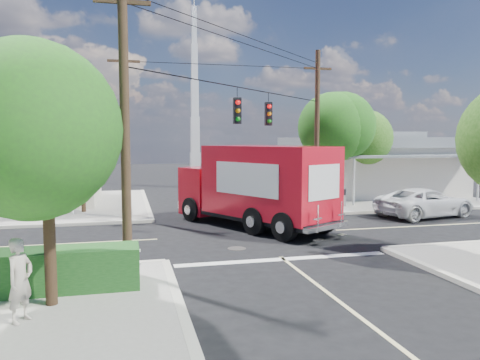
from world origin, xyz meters
name	(u,v)px	position (x,y,z in m)	size (l,w,h in m)	color
ground	(251,235)	(0.00, 0.00, 0.00)	(120.00, 120.00, 0.00)	black
sidewalk_ne	(359,196)	(10.88, 10.88, 0.07)	(14.12, 14.12, 0.14)	gray
sidewalk_nw	(30,206)	(-10.88, 10.88, 0.07)	(14.12, 14.12, 0.14)	gray
road_markings	(260,242)	(0.00, -1.47, 0.01)	(32.00, 32.00, 0.01)	beige
building_ne	(372,163)	(12.50, 11.97, 2.32)	(11.80, 10.20, 4.50)	beige
building_nw	(14,169)	(-12.00, 12.46, 2.22)	(10.80, 10.20, 4.30)	beige
radio_tower	(195,121)	(0.50, 20.00, 5.64)	(0.80, 0.80, 17.00)	silver
tree_sw_front	(46,130)	(-6.99, -7.54, 4.33)	(3.88, 3.78, 6.03)	#422D1C
tree_ne_front	(338,128)	(7.21, 6.76, 4.77)	(4.21, 4.14, 6.66)	#422D1C
tree_ne_back	(359,138)	(9.81, 8.96, 4.19)	(3.77, 3.66, 5.82)	#422D1C
palm_nw_front	(81,122)	(-7.50, 7.50, 5.04)	(3.01, 3.08, 5.59)	#422D1C
palm_nw_back	(47,129)	(-9.50, 9.00, 4.67)	(3.01, 3.08, 5.19)	#422D1C
utility_poles	(208,127)	(-1.58, 1.60, 4.67)	(12.00, 10.68, 9.00)	#473321
picket_fence	(31,264)	(-7.80, -5.60, 0.68)	(5.94, 0.06, 1.00)	silver
hedge_sw	(16,272)	(-8.00, -6.40, 0.69)	(6.20, 1.20, 1.10)	#164618
vending_boxes	(330,197)	(6.50, 6.20, 0.69)	(1.90, 0.50, 1.10)	#A90F11
delivery_truck	(256,186)	(0.64, 1.58, 1.93)	(6.42, 8.96, 3.81)	black
parked_car	(425,203)	(10.19, 2.31, 0.76)	(2.52, 5.45, 1.52)	silver
pedestrian	(20,280)	(-7.47, -8.49, 1.07)	(0.68, 0.44, 1.85)	#BAAF9D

